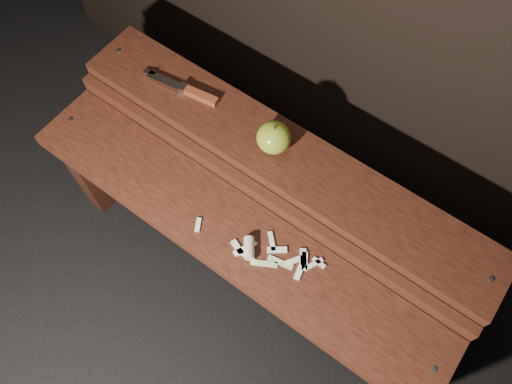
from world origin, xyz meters
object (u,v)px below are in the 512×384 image
Objects in this scene: bench_front_tier at (228,242)px; knife at (192,92)px; apple at (274,138)px; bench_rear_tier at (279,170)px.

knife is (-0.30, 0.24, 0.16)m from bench_front_tier.
apple is at bearing 96.50° from bench_front_tier.
bench_rear_tier reaches higher than bench_front_tier.
bench_rear_tier is 5.17× the size of knife.
knife is (-0.27, 0.01, -0.03)m from apple.
bench_rear_tier is at bearing 90.00° from bench_front_tier.
apple is 0.27m from knife.
bench_rear_tier is 0.13m from apple.
knife is at bearing 178.14° from bench_rear_tier.
knife is at bearing 178.88° from apple.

